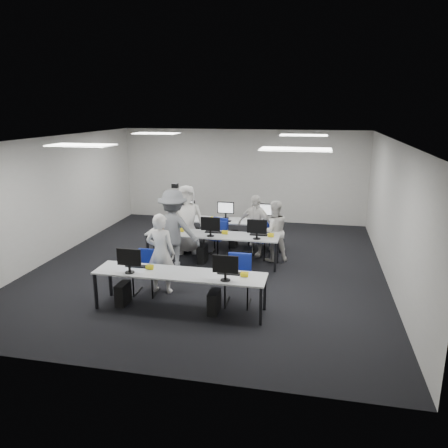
% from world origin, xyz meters
% --- Properties ---
extents(room, '(9.00, 9.02, 3.00)m').
position_xyz_m(room, '(0.00, 0.00, 1.50)').
color(room, black).
rests_on(room, ground).
extents(ceiling_panels, '(5.20, 4.60, 0.02)m').
position_xyz_m(ceiling_panels, '(0.00, 0.00, 2.98)').
color(ceiling_panels, white).
rests_on(ceiling_panels, room).
extents(desk_front, '(3.20, 0.70, 0.73)m').
position_xyz_m(desk_front, '(0.00, -2.40, 0.68)').
color(desk_front, silver).
rests_on(desk_front, ground).
extents(desk_mid, '(3.20, 0.70, 0.73)m').
position_xyz_m(desk_mid, '(0.00, 0.20, 0.68)').
color(desk_mid, silver).
rests_on(desk_mid, ground).
extents(desk_back, '(3.20, 0.70, 0.73)m').
position_xyz_m(desk_back, '(0.00, 1.60, 0.68)').
color(desk_back, silver).
rests_on(desk_back, ground).
extents(equipment_front, '(2.51, 0.41, 1.19)m').
position_xyz_m(equipment_front, '(-0.19, -2.42, 0.36)').
color(equipment_front, '#0D49AA').
rests_on(equipment_front, desk_front).
extents(equipment_mid, '(2.91, 0.41, 1.19)m').
position_xyz_m(equipment_mid, '(-0.19, 0.18, 0.36)').
color(equipment_mid, white).
rests_on(equipment_mid, desk_mid).
extents(equipment_back, '(2.91, 0.41, 1.19)m').
position_xyz_m(equipment_back, '(0.19, 1.62, 0.36)').
color(equipment_back, white).
rests_on(equipment_back, desk_back).
extents(chair_0, '(0.45, 0.49, 0.89)m').
position_xyz_m(chair_0, '(-0.89, -1.83, 0.28)').
color(chair_0, navy).
rests_on(chair_0, ground).
extents(chair_1, '(0.48, 0.52, 0.96)m').
position_xyz_m(chair_1, '(1.02, -1.94, 0.30)').
color(chair_1, navy).
rests_on(chair_1, ground).
extents(chair_2, '(0.51, 0.54, 0.88)m').
position_xyz_m(chair_2, '(-1.21, 0.80, 0.28)').
color(chair_2, navy).
rests_on(chair_2, ground).
extents(chair_3, '(0.62, 0.64, 0.95)m').
position_xyz_m(chair_3, '(-0.03, 0.77, 0.30)').
color(chair_3, navy).
rests_on(chair_3, ground).
extents(chair_4, '(0.52, 0.55, 0.92)m').
position_xyz_m(chair_4, '(1.05, 0.86, 0.29)').
color(chair_4, navy).
rests_on(chair_4, ground).
extents(chair_5, '(0.54, 0.56, 0.83)m').
position_xyz_m(chair_5, '(-0.97, 0.93, 0.26)').
color(chair_5, navy).
rests_on(chair_5, ground).
extents(chair_6, '(0.46, 0.49, 0.91)m').
position_xyz_m(chair_6, '(0.02, 0.99, 0.29)').
color(chair_6, navy).
rests_on(chair_6, ground).
extents(chair_7, '(0.48, 0.52, 0.94)m').
position_xyz_m(chair_7, '(1.06, 0.98, 0.30)').
color(chair_7, navy).
rests_on(chair_7, ground).
extents(handbag, '(0.39, 0.29, 0.28)m').
position_xyz_m(handbag, '(-1.23, 0.28, 0.87)').
color(handbag, tan).
rests_on(handbag, desk_mid).
extents(student_0, '(0.61, 0.41, 1.65)m').
position_xyz_m(student_0, '(-0.62, -1.68, 0.83)').
color(student_0, silver).
rests_on(student_0, ground).
extents(student_1, '(0.90, 0.82, 1.51)m').
position_xyz_m(student_1, '(1.42, 0.69, 0.76)').
color(student_1, silver).
rests_on(student_1, ground).
extents(student_2, '(1.00, 0.81, 1.77)m').
position_xyz_m(student_2, '(-0.83, 0.86, 0.89)').
color(student_2, silver).
rests_on(student_2, ground).
extents(student_3, '(1.00, 0.64, 1.58)m').
position_xyz_m(student_3, '(0.92, 0.99, 0.79)').
color(student_3, silver).
rests_on(student_3, ground).
extents(photographer, '(1.25, 0.76, 1.89)m').
position_xyz_m(photographer, '(-0.77, -0.40, 0.94)').
color(photographer, slate).
rests_on(photographer, ground).
extents(dslr_camera, '(0.15, 0.19, 0.10)m').
position_xyz_m(dslr_camera, '(-0.76, -0.22, 1.95)').
color(dslr_camera, black).
rests_on(dslr_camera, photographer).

